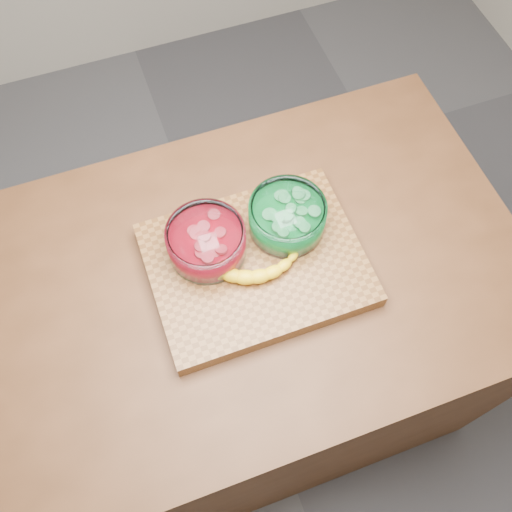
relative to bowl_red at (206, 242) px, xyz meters
name	(u,v)px	position (x,y,z in m)	size (l,w,h in m)	color
ground	(256,380)	(0.09, -0.06, -0.98)	(3.50, 3.50, 0.00)	#4F4E52
counter	(256,338)	(0.09, -0.06, -0.53)	(1.20, 0.80, 0.90)	#512E18
cutting_board	(256,265)	(0.09, -0.06, -0.06)	(0.45, 0.35, 0.04)	brown
bowl_red	(206,242)	(0.00, 0.00, 0.00)	(0.17, 0.17, 0.08)	white
bowl_green	(287,217)	(0.18, 0.00, 0.00)	(0.17, 0.17, 0.08)	white
banana	(248,258)	(0.07, -0.06, -0.02)	(0.24, 0.15, 0.03)	yellow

